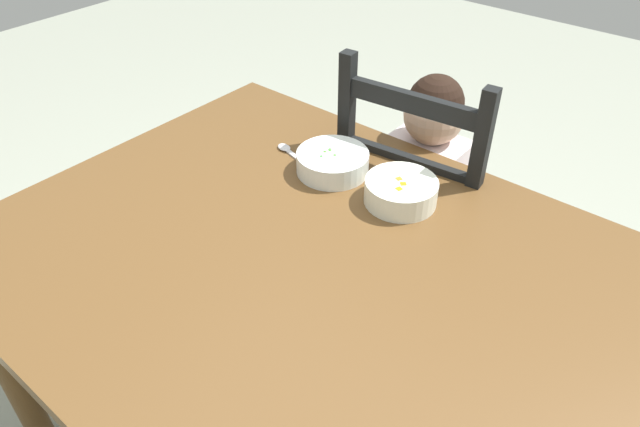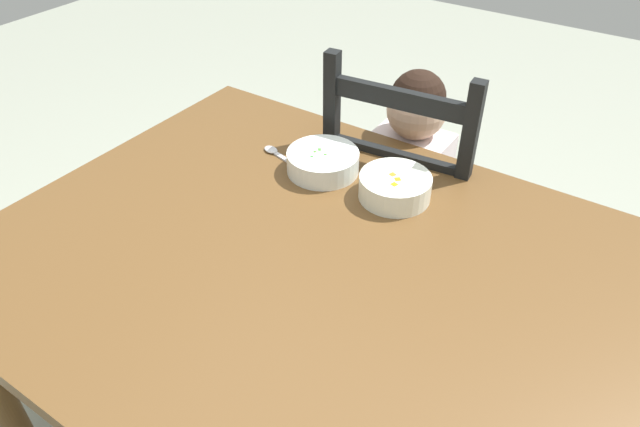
# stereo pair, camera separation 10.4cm
# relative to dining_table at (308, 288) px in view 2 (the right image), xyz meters

# --- Properties ---
(dining_table) EXTENTS (1.40, 1.10, 0.76)m
(dining_table) POSITION_rel_dining_table_xyz_m (0.00, 0.00, 0.00)
(dining_table) COLOR brown
(dining_table) RESTS_ON ground
(dining_chair) EXTENTS (0.46, 0.46, 1.03)m
(dining_chair) POSITION_rel_dining_table_xyz_m (-0.05, 0.59, -0.20)
(dining_chair) COLOR black
(dining_chair) RESTS_ON ground
(child_figure) EXTENTS (0.32, 0.31, 0.95)m
(child_figure) POSITION_rel_dining_table_xyz_m (-0.05, 0.59, -0.05)
(child_figure) COLOR silver
(child_figure) RESTS_ON ground
(bowl_of_peas) EXTENTS (0.19, 0.19, 0.06)m
(bowl_of_peas) POSITION_rel_dining_table_xyz_m (-0.16, 0.30, 0.12)
(bowl_of_peas) COLOR white
(bowl_of_peas) RESTS_ON dining_table
(bowl_of_carrots) EXTENTS (0.18, 0.18, 0.06)m
(bowl_of_carrots) POSITION_rel_dining_table_xyz_m (0.05, 0.30, 0.12)
(bowl_of_carrots) COLOR white
(bowl_of_carrots) RESTS_ON dining_table
(spoon) EXTENTS (0.14, 0.05, 0.01)m
(spoon) POSITION_rel_dining_table_xyz_m (-0.31, 0.30, 0.10)
(spoon) COLOR silver
(spoon) RESTS_ON dining_table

